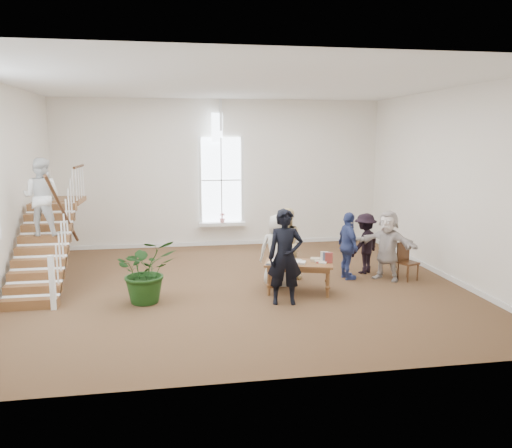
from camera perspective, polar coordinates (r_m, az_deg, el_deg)
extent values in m
plane|color=#4D301E|center=(11.51, -1.75, -7.11)|extent=(10.00, 10.00, 0.00)
plane|color=white|center=(15.52, -4.01, 5.77)|extent=(10.00, 0.00, 10.00)
plane|color=white|center=(6.66, 3.31, 0.22)|extent=(10.00, 0.00, 10.00)
plane|color=white|center=(12.72, 21.19, 4.21)|extent=(0.00, 9.00, 9.00)
plane|color=white|center=(11.06, -1.87, 15.78)|extent=(10.00, 10.00, 0.00)
cube|color=white|center=(15.53, -3.88, 0.01)|extent=(1.45, 0.28, 0.10)
plane|color=white|center=(15.47, -3.98, 5.01)|extent=(2.60, 0.00, 2.60)
plane|color=white|center=(15.42, -4.06, 10.95)|extent=(0.60, 0.60, 0.85)
cube|color=white|center=(15.80, -3.91, -2.19)|extent=(10.00, 0.04, 0.12)
imported|color=pink|center=(15.47, -3.88, 0.72)|extent=(0.17, 0.17, 0.30)
cube|color=brown|center=(11.01, -24.44, -8.27)|extent=(1.10, 0.30, 0.20)
cube|color=brown|center=(11.23, -24.12, -6.83)|extent=(1.10, 0.30, 0.20)
cube|color=brown|center=(11.46, -23.82, -5.45)|extent=(1.10, 0.30, 0.20)
cube|color=brown|center=(11.69, -23.53, -4.12)|extent=(1.10, 0.30, 0.20)
cube|color=brown|center=(11.93, -23.25, -2.84)|extent=(1.10, 0.30, 0.20)
cube|color=brown|center=(12.18, -22.98, -1.61)|extent=(1.10, 0.30, 0.20)
cube|color=brown|center=(12.43, -22.73, -0.44)|extent=(1.10, 0.30, 0.20)
cube|color=brown|center=(12.69, -22.48, 0.69)|extent=(1.10, 0.30, 0.20)
cube|color=brown|center=(12.95, -22.25, 1.78)|extent=(1.10, 0.30, 0.20)
cube|color=brown|center=(13.81, -21.45, 2.46)|extent=(1.10, 1.20, 0.12)
cube|color=white|center=(10.63, -22.26, -6.23)|extent=(0.10, 0.10, 1.10)
cylinder|color=#3A220F|center=(11.67, -21.15, 1.28)|extent=(0.07, 2.74, 1.86)
imported|color=silver|center=(12.04, -23.29, 2.88)|extent=(0.94, 0.79, 1.72)
cube|color=brown|center=(10.91, 4.90, -4.51)|extent=(1.60, 1.11, 0.05)
cube|color=brown|center=(10.92, 4.90, -4.89)|extent=(1.45, 0.96, 0.10)
cylinder|color=brown|center=(10.78, 1.46, -6.56)|extent=(0.07, 0.07, 0.63)
cylinder|color=brown|center=(10.74, 8.21, -6.72)|extent=(0.07, 0.07, 0.63)
cylinder|color=brown|center=(11.29, 1.71, -5.80)|extent=(0.07, 0.07, 0.63)
cylinder|color=brown|center=(11.25, 8.14, -5.95)|extent=(0.07, 0.07, 0.63)
cube|color=silver|center=(10.74, 4.17, -4.50)|extent=(0.29, 0.31, 0.03)
cube|color=beige|center=(10.69, 3.33, -4.54)|extent=(0.25, 0.30, 0.04)
cube|color=tan|center=(10.71, 1.83, -4.47)|extent=(0.26, 0.28, 0.05)
cube|color=silver|center=(10.80, 5.24, -4.41)|extent=(0.24, 0.28, 0.04)
cube|color=#4C5972|center=(10.73, 1.79, -4.51)|extent=(0.29, 0.33, 0.02)
cube|color=maroon|center=(11.08, 2.47, -4.06)|extent=(0.18, 0.30, 0.02)
cube|color=white|center=(11.09, 7.81, -4.05)|extent=(0.21, 0.32, 0.05)
cube|color=#BFB299|center=(10.83, 2.19, -4.29)|extent=(0.21, 0.25, 0.05)
cube|color=silver|center=(11.08, 2.41, -4.01)|extent=(0.21, 0.21, 0.04)
cube|color=beige|center=(10.99, 4.50, -4.18)|extent=(0.33, 0.34, 0.03)
cube|color=tan|center=(11.06, 6.79, -4.05)|extent=(0.26, 0.26, 0.06)
cube|color=silver|center=(11.00, 4.10, -4.10)|extent=(0.16, 0.29, 0.05)
cube|color=#4C5972|center=(10.92, 2.50, -4.19)|extent=(0.23, 0.27, 0.05)
cube|color=maroon|center=(10.99, 7.42, -4.24)|extent=(0.27, 0.29, 0.03)
cube|color=white|center=(10.76, 4.34, -4.42)|extent=(0.32, 0.32, 0.06)
cube|color=#BFB299|center=(11.02, 7.22, -4.16)|extent=(0.24, 0.29, 0.04)
cube|color=silver|center=(10.93, 7.73, -4.32)|extent=(0.26, 0.29, 0.03)
cube|color=beige|center=(10.87, 2.60, -4.27)|extent=(0.23, 0.25, 0.04)
imported|color=black|center=(10.11, 3.36, -3.78)|extent=(0.77, 0.56, 1.95)
imported|color=beige|center=(11.36, 2.46, -3.01)|extent=(0.90, 0.69, 1.66)
imported|color=beige|center=(11.89, 3.38, -2.28)|extent=(0.87, 0.70, 1.72)
imported|color=navy|center=(12.09, 10.48, -2.48)|extent=(0.46, 0.97, 1.62)
imported|color=black|center=(12.72, 12.34, -2.17)|extent=(1.12, 1.03, 1.51)
imported|color=beige|center=(12.23, 14.78, -2.37)|extent=(1.44, 1.45, 1.67)
imported|color=#183C13|center=(10.50, -12.42, -5.21)|extent=(1.43, 1.31, 1.34)
cube|color=#3A220F|center=(12.42, 17.01, -4.27)|extent=(0.50, 0.50, 0.05)
cube|color=#3A220F|center=(12.48, 16.48, -3.00)|extent=(0.38, 0.17, 0.46)
cylinder|color=#3A220F|center=(12.26, 16.98, -5.49)|extent=(0.04, 0.04, 0.41)
cylinder|color=#3A220F|center=(12.48, 17.98, -5.26)|extent=(0.04, 0.04, 0.41)
cylinder|color=#3A220F|center=(12.47, 15.93, -5.18)|extent=(0.04, 0.04, 0.41)
cylinder|color=#3A220F|center=(12.69, 16.93, -4.96)|extent=(0.04, 0.04, 0.41)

